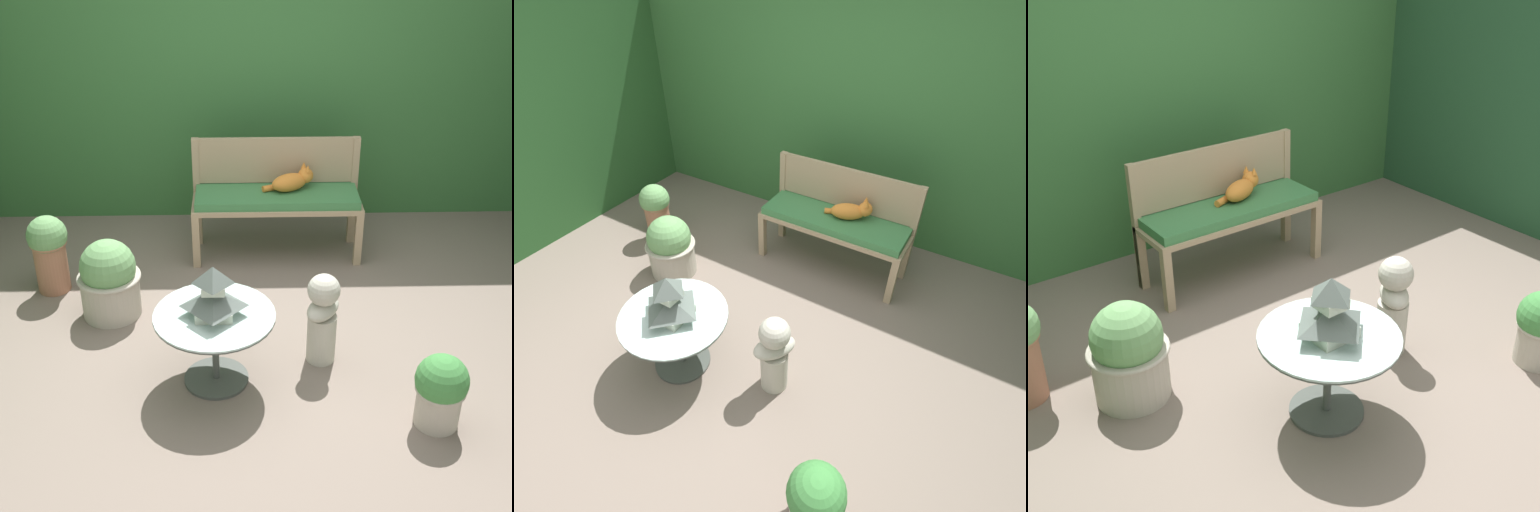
% 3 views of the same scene
% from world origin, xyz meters
% --- Properties ---
extents(ground, '(30.00, 30.00, 0.00)m').
position_xyz_m(ground, '(0.00, 0.00, 0.00)').
color(ground, '#75665B').
extents(foliage_hedge_back, '(6.40, 0.72, 2.27)m').
position_xyz_m(foliage_hedge_back, '(0.00, 2.29, 1.14)').
color(foliage_hedge_back, '#336633').
rests_on(foliage_hedge_back, ground).
extents(garden_bench, '(1.36, 0.45, 0.56)m').
position_xyz_m(garden_bench, '(0.15, 1.19, 0.48)').
color(garden_bench, tan).
rests_on(garden_bench, ground).
extents(bench_backrest, '(1.36, 0.06, 0.95)m').
position_xyz_m(bench_backrest, '(0.15, 1.40, 0.69)').
color(bench_backrest, tan).
rests_on(bench_backrest, ground).
extents(cat, '(0.42, 0.25, 0.21)m').
position_xyz_m(cat, '(0.28, 1.24, 0.64)').
color(cat, orange).
rests_on(cat, garden_bench).
extents(patio_table, '(0.75, 0.75, 0.51)m').
position_xyz_m(patio_table, '(-0.31, -0.44, 0.40)').
color(patio_table, '#424742').
rests_on(patio_table, ground).
extents(pagoda_birdhouse, '(0.30, 0.30, 0.34)m').
position_xyz_m(pagoda_birdhouse, '(-0.31, -0.44, 0.65)').
color(pagoda_birdhouse, '#B2BCA8').
rests_on(pagoda_birdhouse, patio_table).
extents(garden_bust, '(0.31, 0.34, 0.65)m').
position_xyz_m(garden_bust, '(0.38, -0.24, 0.35)').
color(garden_bust, '#B7B2A3').
rests_on(garden_bust, ground).
extents(potted_plant_table_near, '(0.31, 0.31, 0.48)m').
position_xyz_m(potted_plant_table_near, '(1.00, -0.86, 0.25)').
color(potted_plant_table_near, '#ADA393').
rests_on(potted_plant_table_near, ground).
extents(potted_plant_hedge_corner, '(0.30, 0.30, 0.62)m').
position_xyz_m(potted_plant_hedge_corner, '(-1.58, 0.68, 0.35)').
color(potted_plant_hedge_corner, '#9E664C').
rests_on(potted_plant_hedge_corner, ground).
extents(potted_plant_patio_mid, '(0.46, 0.46, 0.59)m').
position_xyz_m(potted_plant_patio_mid, '(-1.09, 0.33, 0.28)').
color(potted_plant_patio_mid, '#ADA393').
rests_on(potted_plant_patio_mid, ground).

